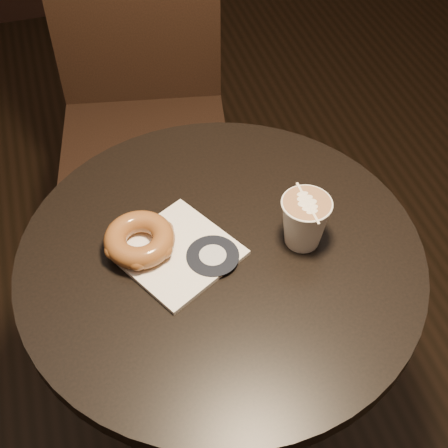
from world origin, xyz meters
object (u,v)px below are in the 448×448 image
object	(u,v)px
chair	(141,86)
latte_cup	(304,222)
cafe_table	(221,317)
pastry_bag	(178,253)
doughnut	(139,239)

from	to	relation	value
chair	latte_cup	world-z (taller)	chair
chair	latte_cup	xyz separation A→B (m)	(0.15, -0.72, 0.19)
chair	cafe_table	bearing A→B (deg)	-78.26
pastry_bag	chair	bearing A→B (deg)	56.17
doughnut	chair	bearing A→B (deg)	79.65
doughnut	latte_cup	xyz separation A→B (m)	(0.27, -0.06, 0.02)
cafe_table	latte_cup	xyz separation A→B (m)	(0.14, -0.02, 0.25)
pastry_bag	doughnut	bearing A→B (deg)	126.01
latte_cup	cafe_table	bearing A→B (deg)	173.86
doughnut	latte_cup	world-z (taller)	latte_cup
chair	doughnut	distance (m)	0.69
latte_cup	chair	bearing A→B (deg)	101.85
cafe_table	pastry_bag	xyz separation A→B (m)	(-0.07, 0.02, 0.20)
doughnut	pastry_bag	bearing A→B (deg)	-25.38
pastry_bag	cafe_table	bearing A→B (deg)	-41.52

